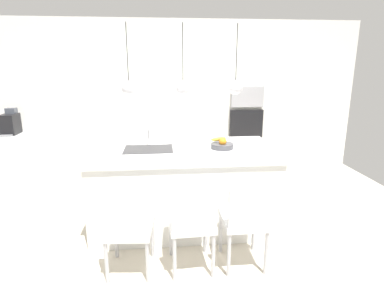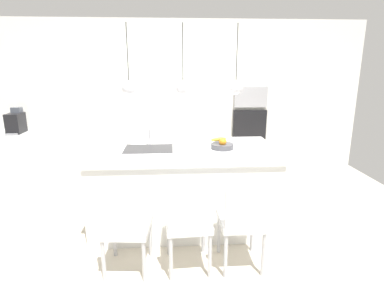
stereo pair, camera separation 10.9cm
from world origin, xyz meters
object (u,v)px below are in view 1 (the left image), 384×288
at_px(microwave, 247,97).
at_px(coffee_machine, 10,123).
at_px(chair_near, 128,226).
at_px(fruit_bowl, 222,144).
at_px(oven, 246,126).
at_px(chair_middle, 192,221).
at_px(chair_far, 245,219).

bearing_deg(microwave, coffee_machine, -175.35).
bearing_deg(chair_near, fruit_bowl, 40.17).
distance_m(fruit_bowl, chair_near, 1.43).
height_order(coffee_machine, microwave, microwave).
relative_size(fruit_bowl, microwave, 0.49).
height_order(oven, chair_middle, oven).
height_order(microwave, chair_far, microwave).
bearing_deg(oven, chair_far, -104.84).
distance_m(fruit_bowl, chair_middle, 1.08).
bearing_deg(oven, fruit_bowl, -114.02).
distance_m(microwave, chair_far, 2.71).
height_order(coffee_machine, chair_middle, coffee_machine).
xyz_separation_m(fruit_bowl, chair_far, (0.07, -0.85, -0.51)).
relative_size(chair_near, chair_middle, 1.00).
bearing_deg(microwave, oven, 0.00).
bearing_deg(coffee_machine, chair_far, -36.03).
xyz_separation_m(microwave, chair_middle, (-1.16, -2.48, -0.88)).
bearing_deg(microwave, chair_middle, -115.03).
distance_m(coffee_machine, chair_middle, 3.36).
bearing_deg(microwave, fruit_bowl, -114.02).
height_order(coffee_machine, oven, coffee_machine).
bearing_deg(chair_near, microwave, 55.00).
bearing_deg(chair_far, fruit_bowl, 94.63).
distance_m(chair_near, chair_middle, 0.58).
height_order(fruit_bowl, chair_middle, fruit_bowl).
bearing_deg(oven, coffee_machine, -175.35).
distance_m(oven, chair_near, 3.06).
bearing_deg(chair_near, chair_middle, 0.34).
relative_size(coffee_machine, chair_near, 0.43).
distance_m(microwave, chair_middle, 2.88).
bearing_deg(oven, microwave, 0.00).
bearing_deg(fruit_bowl, chair_middle, -116.91).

